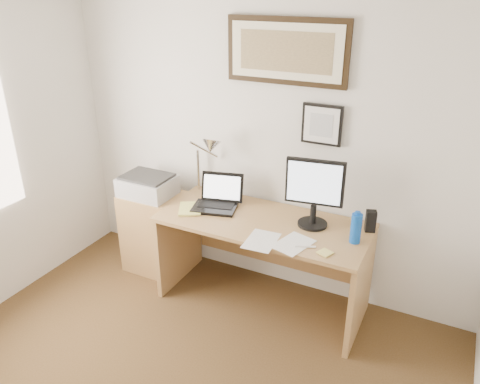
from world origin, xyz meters
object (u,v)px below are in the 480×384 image
Objects in this scene: book at (179,209)px; laptop at (217,200)px; printer at (148,185)px; desk at (267,242)px; water_bottle at (356,228)px; side_cabinet at (155,232)px; lcd_monitor at (314,190)px.

laptop is at bearing 37.51° from book.
laptop is 0.67m from printer.
printer is (-1.09, -0.05, 0.30)m from desk.
desk is (-0.70, 0.09, -0.34)m from water_bottle.
side_cabinet is at bearing -178.11° from desk.
water_bottle reaches higher than side_cabinet.
printer is at bearing 158.90° from book.
water_bottle is at bearing 5.19° from book.
book is at bearing -21.10° from printer.
side_cabinet is 1.58m from lcd_monitor.
lcd_monitor is at bearing 0.97° from desk.
desk is (1.07, 0.04, 0.15)m from side_cabinet.
water_bottle is at bearing -3.19° from laptop.
book is at bearing -174.81° from water_bottle.
book is (0.40, -0.18, 0.39)m from side_cabinet.
water_bottle is 1.13m from laptop.
desk is at bearing 172.46° from water_bottle.
laptop reaches higher than desk.
water_bottle is at bearing -1.27° from printer.
printer is at bearing -177.25° from desk.
side_cabinet is 3.39× the size of water_bottle.
lcd_monitor reaches higher than printer.
desk is 0.63m from lcd_monitor.
side_cabinet is at bearing 35.70° from printer.
laptop is at bearing 1.98° from printer.
desk is 3.08× the size of lcd_monitor.
water_bottle is 0.40m from lcd_monitor.
water_bottle is 0.13× the size of desk.
lcd_monitor is (-0.34, 0.10, 0.18)m from water_bottle.
printer is (-1.79, 0.04, -0.04)m from water_bottle.
side_cabinet is 0.59m from book.
desk is 0.52m from laptop.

